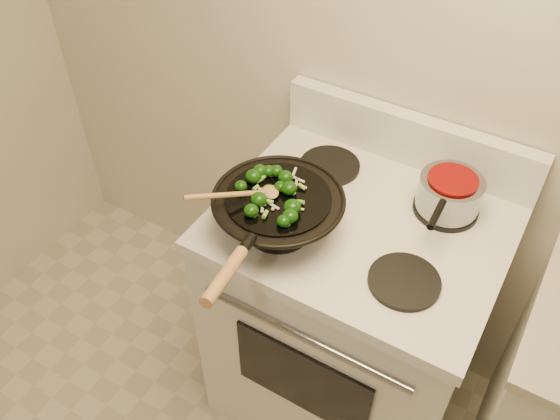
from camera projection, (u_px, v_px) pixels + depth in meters
The scene contains 5 objects.
stove at pixel (350, 316), 1.93m from camera, with size 0.78×0.67×1.08m.
wok at pixel (278, 211), 1.54m from camera, with size 0.35×0.57×0.17m.
stirfry at pixel (272, 191), 1.50m from camera, with size 0.20×0.23×0.04m.
wooden_spoon at pixel (246, 193), 1.48m from camera, with size 0.18×0.21×0.07m.
saucepan at pixel (449, 193), 1.60m from camera, with size 0.17×0.28×0.10m.
Camera 1 is at (0.14, 0.07, 2.07)m, focal length 38.00 mm.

